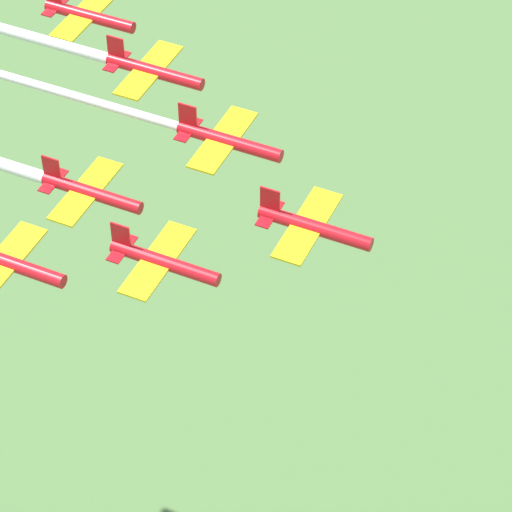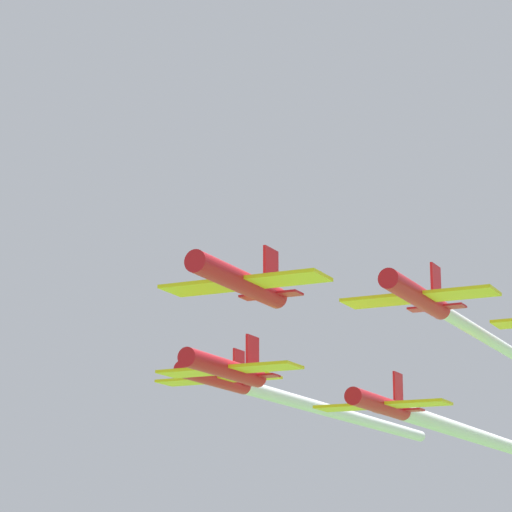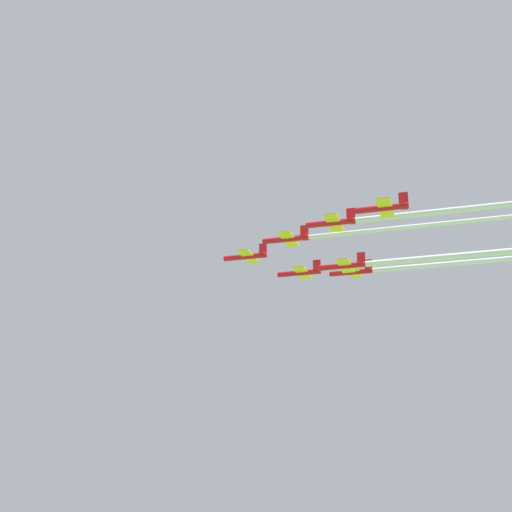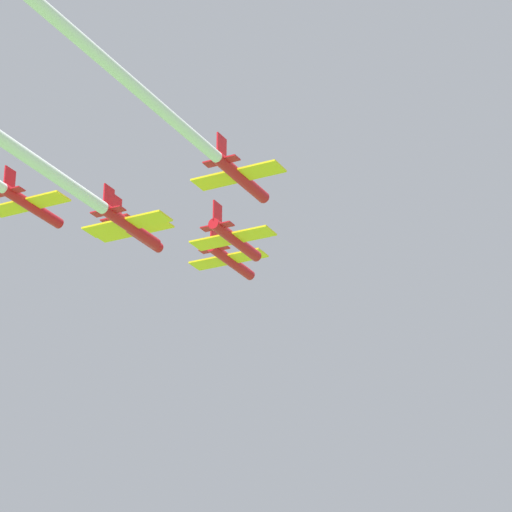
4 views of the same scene
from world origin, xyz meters
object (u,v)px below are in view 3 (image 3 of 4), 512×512
jet_2 (301,273)px  jet_6 (384,208)px  jet_1 (287,239)px  jet_0 (247,256)px  jet_5 (353,272)px  jet_3 (333,223)px  jet_4 (344,266)px

jet_2 → jet_6: size_ratio=1.00×
jet_1 → jet_0: bearing=59.5°
jet_0 → jet_6: jet_6 is taller
jet_0 → jet_5: size_ratio=1.00×
jet_0 → jet_1: jet_1 is taller
jet_3 → jet_4: jet_3 is taller
jet_0 → jet_5: jet_0 is taller
jet_2 → jet_3: size_ratio=1.00×
jet_1 → jet_6: jet_1 is taller
jet_2 → jet_4: 13.35m
jet_2 → jet_4: jet_2 is taller
jet_0 → jet_4: size_ratio=1.00×
jet_0 → jet_2: size_ratio=1.00×
jet_1 → jet_4: (3.68, -12.75, -5.22)m
jet_2 → jet_5: bearing=-59.5°
jet_0 → jet_1: size_ratio=1.00×
jet_1 → jet_5: bearing=-29.5°
jet_6 → jet_0: bearing=59.5°
jet_2 → jet_6: 35.45m
jet_0 → jet_2: 13.59m
jet_0 → jet_3: 26.55m
jet_1 → jet_6: 26.55m
jet_1 → jet_5: jet_1 is taller
jet_0 → jet_1: 13.29m
jet_2 → jet_3: (-22.39, -6.07, 3.76)m
jet_2 → jet_1: bearing=-180.0°
jet_0 → jet_6: 39.81m
jet_0 → jet_5: 26.59m
jet_2 → jet_3: 23.50m
jet_1 → jet_3: 13.27m
jet_6 → jet_4: bearing=29.5°
jet_6 → jet_5: bearing=18.8°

